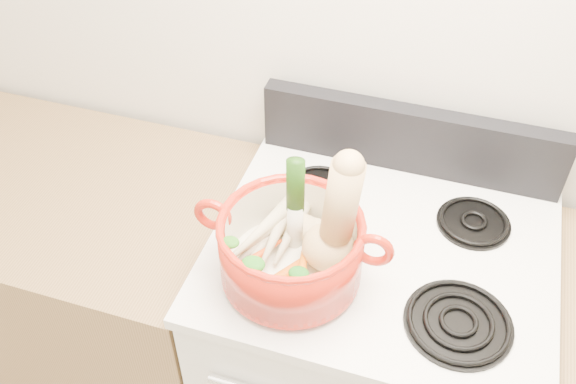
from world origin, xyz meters
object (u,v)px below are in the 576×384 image
(stove_body, at_px, (365,364))
(squash, at_px, (330,216))
(dutch_oven, at_px, (291,248))
(leek, at_px, (295,202))

(stove_body, xyz_separation_m, squash, (-0.10, -0.12, 0.68))
(stove_body, distance_m, dutch_oven, 0.63)
(stove_body, height_order, leek, leek)
(squash, bearing_deg, leek, 140.09)
(stove_body, relative_size, leek, 3.70)
(dutch_oven, xyz_separation_m, leek, (-0.01, 0.06, 0.08))
(stove_body, distance_m, leek, 0.69)
(dutch_oven, bearing_deg, leek, 97.51)
(squash, relative_size, leek, 1.15)
(stove_body, height_order, squash, squash)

